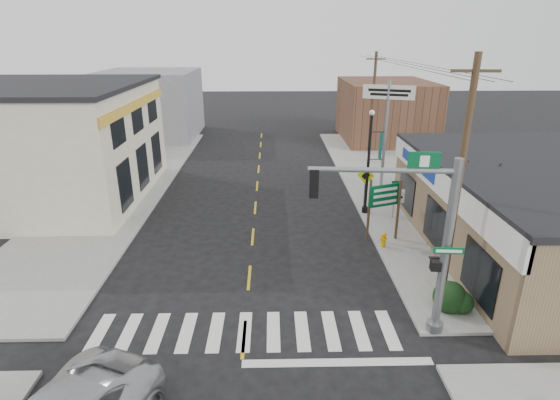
{
  "coord_description": "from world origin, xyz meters",
  "views": [
    {
      "loc": [
        0.96,
        -12.14,
        9.61
      ],
      "look_at": [
        1.34,
        5.86,
        2.8
      ],
      "focal_mm": 28.0,
      "sensor_mm": 36.0,
      "label": 1
    }
  ],
  "objects_px": {
    "bare_tree": "(482,170)",
    "traffic_signal_pole": "(425,231)",
    "lamp_post": "(370,155)",
    "utility_pole_near": "(459,184)",
    "dance_center_sign": "(387,108)",
    "fire_hydrant": "(384,239)",
    "guide_sign": "(384,202)",
    "utility_pole_far": "(372,107)"
  },
  "relations": [
    {
      "from": "guide_sign",
      "to": "fire_hydrant",
      "type": "height_order",
      "value": "guide_sign"
    },
    {
      "from": "guide_sign",
      "to": "utility_pole_far",
      "type": "distance_m",
      "value": 14.73
    },
    {
      "from": "dance_center_sign",
      "to": "utility_pole_near",
      "type": "relative_size",
      "value": 0.76
    },
    {
      "from": "traffic_signal_pole",
      "to": "bare_tree",
      "type": "height_order",
      "value": "traffic_signal_pole"
    },
    {
      "from": "traffic_signal_pole",
      "to": "utility_pole_near",
      "type": "relative_size",
      "value": 0.7
    },
    {
      "from": "dance_center_sign",
      "to": "bare_tree",
      "type": "relative_size",
      "value": 1.38
    },
    {
      "from": "traffic_signal_pole",
      "to": "utility_pole_near",
      "type": "height_order",
      "value": "utility_pole_near"
    },
    {
      "from": "fire_hydrant",
      "to": "dance_center_sign",
      "type": "xyz_separation_m",
      "value": [
        2.11,
        9.25,
        4.76
      ]
    },
    {
      "from": "guide_sign",
      "to": "bare_tree",
      "type": "relative_size",
      "value": 0.62
    },
    {
      "from": "utility_pole_far",
      "to": "bare_tree",
      "type": "bearing_deg",
      "value": -86.38
    },
    {
      "from": "guide_sign",
      "to": "utility_pole_near",
      "type": "distance_m",
      "value": 5.97
    },
    {
      "from": "bare_tree",
      "to": "utility_pole_far",
      "type": "distance_m",
      "value": 15.62
    },
    {
      "from": "utility_pole_near",
      "to": "utility_pole_far",
      "type": "relative_size",
      "value": 1.07
    },
    {
      "from": "bare_tree",
      "to": "traffic_signal_pole",
      "type": "bearing_deg",
      "value": -126.98
    },
    {
      "from": "dance_center_sign",
      "to": "bare_tree",
      "type": "height_order",
      "value": "dance_center_sign"
    },
    {
      "from": "lamp_post",
      "to": "dance_center_sign",
      "type": "distance_m",
      "value": 5.62
    },
    {
      "from": "traffic_signal_pole",
      "to": "guide_sign",
      "type": "distance_m",
      "value": 7.42
    },
    {
      "from": "traffic_signal_pole",
      "to": "utility_pole_near",
      "type": "xyz_separation_m",
      "value": [
        1.72,
        1.94,
        0.89
      ]
    },
    {
      "from": "bare_tree",
      "to": "utility_pole_far",
      "type": "bearing_deg",
      "value": 95.34
    },
    {
      "from": "utility_pole_near",
      "to": "utility_pole_far",
      "type": "bearing_deg",
      "value": 90.52
    },
    {
      "from": "lamp_post",
      "to": "bare_tree",
      "type": "relative_size",
      "value": 1.17
    },
    {
      "from": "fire_hydrant",
      "to": "bare_tree",
      "type": "relative_size",
      "value": 0.15
    },
    {
      "from": "guide_sign",
      "to": "bare_tree",
      "type": "height_order",
      "value": "bare_tree"
    },
    {
      "from": "guide_sign",
      "to": "dance_center_sign",
      "type": "relative_size",
      "value": 0.45
    },
    {
      "from": "fire_hydrant",
      "to": "lamp_post",
      "type": "xyz_separation_m",
      "value": [
        0.06,
        4.33,
        2.98
      ]
    },
    {
      "from": "guide_sign",
      "to": "utility_pole_far",
      "type": "bearing_deg",
      "value": 59.86
    },
    {
      "from": "lamp_post",
      "to": "utility_pole_near",
      "type": "height_order",
      "value": "utility_pole_near"
    },
    {
      "from": "bare_tree",
      "to": "utility_pole_near",
      "type": "bearing_deg",
      "value": -124.59
    },
    {
      "from": "guide_sign",
      "to": "lamp_post",
      "type": "bearing_deg",
      "value": 70.33
    },
    {
      "from": "utility_pole_near",
      "to": "dance_center_sign",
      "type": "bearing_deg",
      "value": 90.59
    },
    {
      "from": "traffic_signal_pole",
      "to": "fire_hydrant",
      "type": "relative_size",
      "value": 8.61
    },
    {
      "from": "lamp_post",
      "to": "utility_pole_far",
      "type": "height_order",
      "value": "utility_pole_far"
    },
    {
      "from": "fire_hydrant",
      "to": "bare_tree",
      "type": "xyz_separation_m",
      "value": [
        3.98,
        -0.34,
        3.53
      ]
    },
    {
      "from": "fire_hydrant",
      "to": "dance_center_sign",
      "type": "distance_m",
      "value": 10.61
    },
    {
      "from": "lamp_post",
      "to": "utility_pole_near",
      "type": "bearing_deg",
      "value": -97.06
    },
    {
      "from": "dance_center_sign",
      "to": "utility_pole_near",
      "type": "xyz_separation_m",
      "value": [
        -0.91,
        -13.62,
        -0.54
      ]
    },
    {
      "from": "guide_sign",
      "to": "bare_tree",
      "type": "bearing_deg",
      "value": -37.86
    },
    {
      "from": "traffic_signal_pole",
      "to": "dance_center_sign",
      "type": "bearing_deg",
      "value": 84.87
    },
    {
      "from": "traffic_signal_pole",
      "to": "guide_sign",
      "type": "height_order",
      "value": "traffic_signal_pole"
    },
    {
      "from": "bare_tree",
      "to": "utility_pole_far",
      "type": "xyz_separation_m",
      "value": [
        -1.45,
        15.55,
        0.38
      ]
    },
    {
      "from": "fire_hydrant",
      "to": "bare_tree",
      "type": "bearing_deg",
      "value": -4.85
    },
    {
      "from": "guide_sign",
      "to": "utility_pole_far",
      "type": "height_order",
      "value": "utility_pole_far"
    }
  ]
}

